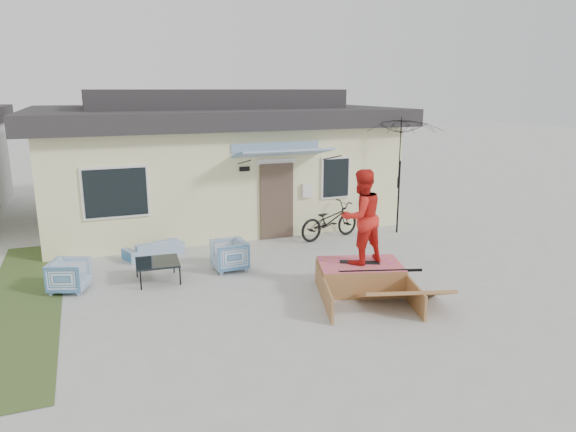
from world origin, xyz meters
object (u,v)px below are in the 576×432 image
object	(u,v)px
armchair_right	(229,254)
coffee_table	(158,271)
bicycle	(329,217)
skate_ramp	(360,277)
armchair_left	(69,274)
patio_umbrella	(400,173)
skateboard	(360,262)
skater	(361,215)
loveseat	(154,245)

from	to	relation	value
armchair_right	coffee_table	bearing A→B (deg)	-85.68
bicycle	skate_ramp	size ratio (longest dim) A/B	0.87
armchair_left	bicycle	size ratio (longest dim) A/B	0.38
patio_umbrella	bicycle	bearing A→B (deg)	175.58
skate_ramp	skateboard	xyz separation A→B (m)	(0.02, 0.05, 0.31)
skate_ramp	skateboard	size ratio (longest dim) A/B	2.71
bicycle	patio_umbrella	xyz separation A→B (m)	(2.10, -0.16, 1.13)
bicycle	skateboard	world-z (taller)	bicycle
coffee_table	bicycle	bearing A→B (deg)	18.83
coffee_table	skater	size ratio (longest dim) A/B	0.47
patio_umbrella	loveseat	bearing A→B (deg)	177.72
armchair_left	loveseat	bearing A→B (deg)	-28.12
patio_umbrella	skater	world-z (taller)	skater
coffee_table	skate_ramp	world-z (taller)	skate_ramp
armchair_right	coffee_table	size ratio (longest dim) A/B	0.84
loveseat	armchair_right	world-z (taller)	armchair_right
armchair_right	skate_ramp	world-z (taller)	armchair_right
armchair_right	skateboard	xyz separation A→B (m)	(2.22, -2.13, 0.20)
bicycle	patio_umbrella	size ratio (longest dim) A/B	0.76
skate_ramp	armchair_left	bearing A→B (deg)	176.40
armchair_right	bicycle	bearing A→B (deg)	113.64
loveseat	armchair_left	bearing A→B (deg)	22.08
skateboard	patio_umbrella	bearing A→B (deg)	75.00
armchair_right	skateboard	size ratio (longest dim) A/B	0.93
loveseat	skater	size ratio (longest dim) A/B	0.75
bicycle	coffee_table	bearing A→B (deg)	95.60
coffee_table	patio_umbrella	size ratio (longest dim) A/B	0.36
loveseat	skate_ramp	bearing A→B (deg)	114.29
armchair_left	patio_umbrella	size ratio (longest dim) A/B	0.29
coffee_table	armchair_right	bearing A→B (deg)	5.53
bicycle	skateboard	xyz separation A→B (m)	(-1.06, -3.65, -0.03)
armchair_right	skater	world-z (taller)	skater
coffee_table	patio_umbrella	world-z (taller)	patio_umbrella
armchair_right	patio_umbrella	xyz separation A→B (m)	(5.39, 1.36, 1.37)
bicycle	loveseat	bearing A→B (deg)	75.44
coffee_table	skater	bearing A→B (deg)	-27.02
armchair_right	skater	xyz separation A→B (m)	(2.22, -2.13, 1.20)
armchair_left	skater	size ratio (longest dim) A/B	0.38
skater	skateboard	bearing A→B (deg)	180.00
armchair_right	patio_umbrella	size ratio (longest dim) A/B	0.30
armchair_right	bicycle	size ratio (longest dim) A/B	0.40
loveseat	patio_umbrella	xyz separation A→B (m)	(6.89, -0.27, 1.47)
loveseat	patio_umbrella	size ratio (longest dim) A/B	0.57
coffee_table	patio_umbrella	bearing A→B (deg)	12.18
skateboard	loveseat	bearing A→B (deg)	161.95
armchair_right	skater	distance (m)	3.30
skater	skate_ramp	bearing A→B (deg)	64.01
skateboard	skater	bearing A→B (deg)	0.00
loveseat	skate_ramp	distance (m)	5.32
armchair_left	patio_umbrella	bearing A→B (deg)	-60.77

